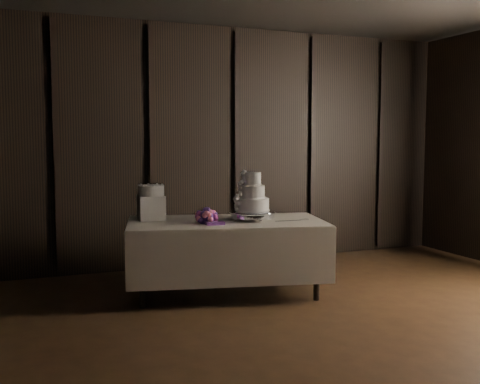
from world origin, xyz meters
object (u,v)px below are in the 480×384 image
Objects in this scene: display_table at (226,254)px; small_cake at (151,191)px; wedding_cake at (251,196)px; cake_stand at (253,216)px; box_pedestal at (151,208)px; bouquet at (206,217)px.

small_cake reaches higher than display_table.
wedding_cake reaches higher than small_cake.
box_pedestal is (-0.97, 0.40, 0.08)m from cake_stand.
cake_stand is 1.20× the size of wedding_cake.
small_cake is at bearing 135.01° from bouquet.
wedding_cake reaches higher than box_pedestal.
bouquet is (-0.52, -0.05, 0.02)m from cake_stand.
box_pedestal reaches higher than bouquet.
wedding_cake is at bearing 3.62° from bouquet.
bouquet is 0.64m from box_pedestal.
small_cake is (0.00, 0.00, 0.18)m from box_pedestal.
display_table is at bearing -26.72° from box_pedestal.
cake_stand is (0.27, -0.05, 0.39)m from display_table.
bouquet is at bearing -44.99° from box_pedestal.
cake_stand is 1.08m from small_cake.
box_pedestal reaches higher than cake_stand.
small_cake reaches higher than cake_stand.
wedding_cake is 1.04m from box_pedestal.
box_pedestal is at bearing 135.01° from bouquet.
cake_stand is at bearing 2.52° from display_table.
box_pedestal is at bearing 166.22° from display_table.
small_cake is at bearing 0.00° from box_pedestal.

